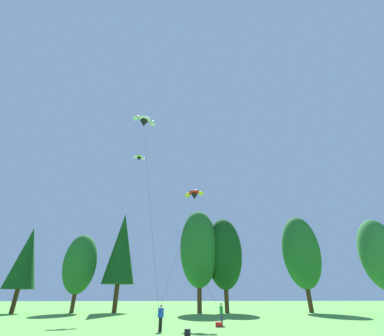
{
  "coord_description": "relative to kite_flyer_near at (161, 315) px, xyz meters",
  "views": [
    {
      "loc": [
        -0.53,
        1.43,
        2.29
      ],
      "look_at": [
        0.31,
        23.49,
        13.16
      ],
      "focal_mm": 24.15,
      "sensor_mm": 36.0,
      "label": 1
    }
  ],
  "objects": [
    {
      "name": "treeline_tree_c",
      "position": [
        -21.49,
        19.66,
        6.24
      ],
      "size": [
        4.14,
        4.14,
        11.55
      ],
      "color": "#472D19",
      "rests_on": "ground_plane"
    },
    {
      "name": "treeline_tree_d",
      "position": [
        -13.77,
        20.4,
        5.51
      ],
      "size": [
        4.7,
        4.7,
        10.73
      ],
      "color": "#472D19",
      "rests_on": "ground_plane"
    },
    {
      "name": "treeline_tree_e",
      "position": [
        -8.02,
        20.97,
        7.98
      ],
      "size": [
        4.75,
        4.75,
        14.31
      ],
      "color": "#472D19",
      "rests_on": "ground_plane"
    },
    {
      "name": "treeline_tree_f",
      "position": [
        4.04,
        19.85,
        7.8
      ],
      "size": [
        5.72,
        5.72,
        14.52
      ],
      "color": "#472D19",
      "rests_on": "ground_plane"
    },
    {
      "name": "treeline_tree_g",
      "position": [
        7.99,
        20.39,
        7.15
      ],
      "size": [
        5.43,
        5.43,
        13.43
      ],
      "color": "#472D19",
      "rests_on": "ground_plane"
    },
    {
      "name": "treeline_tree_h",
      "position": [
        19.86,
        19.72,
        7.29
      ],
      "size": [
        5.49,
        5.49,
        13.67
      ],
      "color": "#472D19",
      "rests_on": "ground_plane"
    },
    {
      "name": "treeline_tree_i",
      "position": [
        29.87,
        16.58,
        6.6
      ],
      "size": [
        5.18,
        5.18,
        12.53
      ],
      "color": "#472D19",
      "rests_on": "ground_plane"
    },
    {
      "name": "kite_flyer_near",
      "position": [
        0.0,
        0.0,
        0.0
      ],
      "size": [
        0.46,
        0.59,
        1.69
      ],
      "color": "black",
      "rests_on": "ground_plane"
    },
    {
      "name": "kite_flyer_mid",
      "position": [
        4.85,
        3.66,
        0.0
      ],
      "size": [
        0.35,
        0.6,
        1.69
      ],
      "color": "navy",
      "rests_on": "ground_plane"
    },
    {
      "name": "parafoil_kite_high_red_yellow",
      "position": [
        2.89,
        9.91,
        12.84
      ],
      "size": [
        4.34,
        10.64,
        13.28
      ],
      "color": "red"
    },
    {
      "name": "parafoil_kite_mid_lime_white",
      "position": [
        -6.95,
        22.19,
        24.59
      ],
      "size": [
        12.81,
        19.25,
        24.99
      ],
      "color": "#93D633"
    },
    {
      "name": "parafoil_kite_far_white",
      "position": [
        -4.27,
        9.16,
        23.59
      ],
      "size": [
        5.83,
        10.28,
        24.18
      ],
      "color": "white"
    },
    {
      "name": "backpack",
      "position": [
        1.85,
        -2.49,
        -0.79
      ],
      "size": [
        0.38,
        0.33,
        0.4
      ],
      "primitive_type": "cube",
      "rotation": [
        0.0,
        0.0,
        2.8
      ],
      "color": "black",
      "rests_on": "ground_plane"
    },
    {
      "name": "picnic_cooler",
      "position": [
        4.48,
        2.63,
        -0.82
      ],
      "size": [
        0.59,
        0.47,
        0.34
      ],
      "primitive_type": "cube",
      "rotation": [
        0.0,
        0.0,
        2.9
      ],
      "color": "red",
      "rests_on": "ground_plane"
    }
  ]
}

